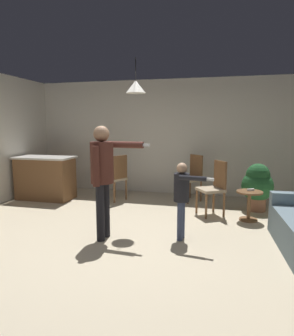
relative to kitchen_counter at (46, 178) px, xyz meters
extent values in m
plane|color=beige|center=(2.45, -1.92, -0.48)|extent=(7.68, 7.68, 0.00)
cube|color=silver|center=(2.45, 1.28, 0.87)|extent=(6.40, 0.10, 2.70)
cylinder|color=brown|center=(4.63, -0.99, -0.45)|extent=(0.05, 0.05, 0.06)
cube|color=brown|center=(0.00, 0.00, -0.02)|extent=(1.20, 0.60, 0.91)
cube|color=beige|center=(0.00, 0.00, 0.45)|extent=(1.26, 0.66, 0.04)
cylinder|color=brown|center=(4.27, -0.51, 0.03)|extent=(0.44, 0.44, 0.03)
cylinder|color=brown|center=(4.27, -0.51, -0.23)|extent=(0.06, 0.06, 0.49)
cylinder|color=brown|center=(4.27, -0.51, -0.46)|extent=(0.31, 0.31, 0.03)
cylinder|color=black|center=(2.14, -1.79, -0.06)|extent=(0.12, 0.12, 0.83)
cylinder|color=black|center=(2.13, -1.96, -0.06)|extent=(0.12, 0.12, 0.83)
cylinder|color=#4C261E|center=(2.14, -1.88, 0.64)|extent=(0.33, 0.33, 0.59)
sphere|color=#9E7556|center=(2.14, -1.88, 1.05)|extent=(0.22, 0.22, 0.22)
cylinder|color=#4C261E|center=(2.43, -1.70, 0.89)|extent=(0.56, 0.13, 0.10)
cube|color=white|center=(2.73, -1.72, 0.89)|extent=(0.13, 0.04, 0.04)
cylinder|color=#4C261E|center=(2.13, -2.07, 0.61)|extent=(0.10, 0.10, 0.55)
cylinder|color=#384260|center=(3.25, -1.57, -0.20)|extent=(0.08, 0.08, 0.56)
cylinder|color=#384260|center=(3.23, -1.69, -0.20)|extent=(0.08, 0.08, 0.56)
cylinder|color=black|center=(3.24, -1.63, 0.29)|extent=(0.22, 0.22, 0.40)
sphere|color=tan|center=(3.24, -1.63, 0.56)|extent=(0.15, 0.15, 0.15)
cylinder|color=black|center=(3.26, -1.50, 0.27)|extent=(0.07, 0.07, 0.38)
cylinder|color=black|center=(3.41, -1.78, 0.45)|extent=(0.38, 0.12, 0.07)
cube|color=white|center=(3.63, -1.81, 0.45)|extent=(0.13, 0.05, 0.04)
cylinder|color=brown|center=(3.86, -0.40, -0.25)|extent=(0.04, 0.04, 0.45)
cylinder|color=brown|center=(3.67, -0.10, -0.25)|extent=(0.04, 0.04, 0.45)
cylinder|color=brown|center=(3.55, -0.59, -0.25)|extent=(0.04, 0.04, 0.45)
cylinder|color=brown|center=(3.36, -0.29, -0.25)|extent=(0.04, 0.04, 0.45)
cube|color=tan|center=(3.61, -0.35, 0.00)|extent=(0.58, 0.58, 0.05)
cube|color=brown|center=(3.77, -0.25, 0.27)|extent=(0.23, 0.34, 0.50)
cylinder|color=brown|center=(1.61, 0.04, -0.25)|extent=(0.04, 0.04, 0.45)
cylinder|color=brown|center=(1.76, 0.36, -0.25)|extent=(0.04, 0.04, 0.45)
cylinder|color=brown|center=(1.28, 0.19, -0.25)|extent=(0.04, 0.04, 0.45)
cylinder|color=brown|center=(1.44, 0.52, -0.25)|extent=(0.04, 0.04, 0.45)
cube|color=tan|center=(1.52, 0.28, 0.00)|extent=(0.56, 0.56, 0.05)
cube|color=brown|center=(1.69, 0.19, 0.27)|extent=(0.20, 0.36, 0.50)
cylinder|color=brown|center=(3.38, 0.59, -0.25)|extent=(0.04, 0.04, 0.45)
cylinder|color=brown|center=(3.12, 0.85, -0.25)|extent=(0.04, 0.04, 0.45)
cylinder|color=brown|center=(3.13, 0.34, -0.25)|extent=(0.04, 0.04, 0.45)
cylinder|color=brown|center=(2.87, 0.59, -0.25)|extent=(0.04, 0.04, 0.45)
cube|color=tan|center=(3.13, 0.59, 0.00)|extent=(0.59, 0.59, 0.05)
cube|color=brown|center=(3.26, 0.73, 0.27)|extent=(0.30, 0.29, 0.50)
cylinder|color=brown|center=(4.47, 0.18, -0.34)|extent=(0.35, 0.35, 0.27)
sphere|color=#235B2D|center=(4.47, 0.18, 0.00)|extent=(0.60, 0.60, 0.60)
sphere|color=#235B2D|center=(4.47, 0.18, 0.21)|extent=(0.45, 0.45, 0.45)
cube|color=white|center=(4.29, -0.48, 0.06)|extent=(0.13, 0.10, 0.04)
cone|color=silver|center=(2.41, -1.06, 1.77)|extent=(0.32, 0.32, 0.20)
cylinder|color=black|center=(2.41, -1.06, 2.04)|extent=(0.01, 0.01, 0.36)
camera|label=1|loc=(3.75, -5.74, 1.17)|focal=31.65mm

